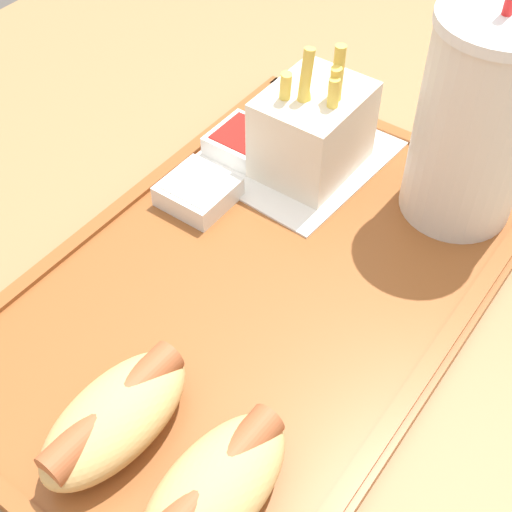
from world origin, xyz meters
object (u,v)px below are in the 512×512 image
object	(u,v)px
soda_cup	(477,121)
hot_dog_far	(215,488)
sauce_cup_ketchup	(244,142)
hot_dog_near	(118,418)
fries_carton	(313,130)
sauce_cup_mayo	(198,191)

from	to	relation	value
soda_cup	hot_dog_far	size ratio (longest dim) A/B	1.82
sauce_cup_ketchup	soda_cup	bearing A→B (deg)	104.04
hot_dog_far	hot_dog_near	world-z (taller)	same
soda_cup	hot_dog_near	size ratio (longest dim) A/B	1.82
hot_dog_far	sauce_cup_ketchup	world-z (taller)	hot_dog_far
soda_cup	hot_dog_near	xyz separation A→B (m)	(0.32, -0.08, -0.06)
hot_dog_near	fries_carton	distance (m)	0.29
fries_carton	sauce_cup_mayo	bearing A→B (deg)	-29.49
hot_dog_near	fries_carton	size ratio (longest dim) A/B	0.95
soda_cup	sauce_cup_ketchup	bearing A→B (deg)	-75.96
fries_carton	soda_cup	bearing A→B (deg)	103.04
hot_dog_far	fries_carton	distance (m)	0.31
sauce_cup_ketchup	fries_carton	bearing A→B (deg)	106.07
hot_dog_far	sauce_cup_ketchup	xyz separation A→B (m)	(-0.27, -0.18, -0.01)
hot_dog_near	sauce_cup_mayo	size ratio (longest dim) A/B	2.07
sauce_cup_mayo	hot_dog_near	bearing A→B (deg)	26.60
soda_cup	fries_carton	size ratio (longest dim) A/B	1.72
fries_carton	sauce_cup_ketchup	distance (m)	0.07
hot_dog_far	sauce_cup_ketchup	bearing A→B (deg)	-146.18
hot_dog_far	fries_carton	size ratio (longest dim) A/B	0.95
hot_dog_far	hot_dog_near	distance (m)	0.07
hot_dog_near	sauce_cup_ketchup	distance (m)	0.29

